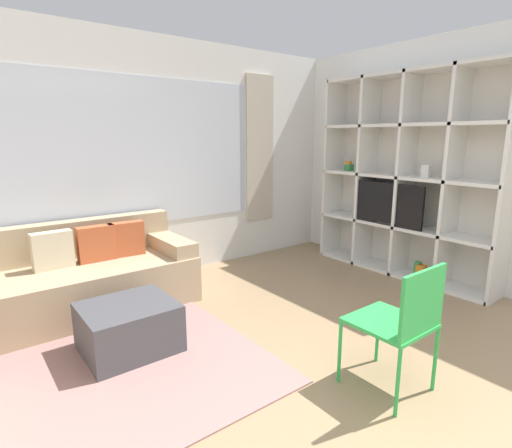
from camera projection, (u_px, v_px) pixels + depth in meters
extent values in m
cube|color=white|center=(140.00, 161.00, 4.41)|extent=(6.57, 0.07, 2.70)
cube|color=silver|center=(141.00, 152.00, 4.35)|extent=(2.95, 0.01, 1.60)
cube|color=beige|center=(260.00, 149.00, 5.33)|extent=(0.44, 0.03, 1.90)
cube|color=white|center=(418.00, 160.00, 4.71)|extent=(0.07, 4.55, 2.70)
cube|color=gray|center=(58.00, 387.00, 2.63)|extent=(2.74, 1.98, 0.01)
cube|color=silver|center=(415.00, 176.00, 4.72)|extent=(0.02, 2.18, 2.33)
cube|color=white|center=(510.00, 186.00, 3.76)|extent=(0.40, 0.04, 2.33)
cube|color=white|center=(453.00, 181.00, 4.18)|extent=(0.40, 0.04, 2.33)
cube|color=white|center=(406.00, 177.00, 4.60)|extent=(0.40, 0.04, 2.33)
cube|color=white|center=(367.00, 173.00, 5.03)|extent=(0.40, 0.04, 2.33)
cube|color=white|center=(334.00, 171.00, 5.45)|extent=(0.40, 0.04, 2.33)
cube|color=white|center=(398.00, 271.00, 4.85)|extent=(0.40, 2.18, 0.04)
cube|color=white|center=(402.00, 226.00, 4.73)|extent=(0.40, 2.18, 0.04)
cube|color=white|center=(406.00, 177.00, 4.60)|extent=(0.40, 2.18, 0.04)
cube|color=white|center=(410.00, 125.00, 4.48)|extent=(0.40, 2.18, 0.04)
cube|color=white|center=(414.00, 72.00, 4.36)|extent=(0.40, 2.18, 0.04)
cube|color=black|center=(388.00, 204.00, 4.65)|extent=(0.04, 0.87, 0.49)
cube|color=black|center=(388.00, 223.00, 4.71)|extent=(0.10, 0.24, 0.03)
cylinder|color=orange|center=(348.00, 166.00, 5.22)|extent=(0.08, 0.08, 0.12)
cube|color=orange|center=(421.00, 271.00, 4.58)|extent=(0.09, 0.09, 0.14)
cube|color=white|center=(384.00, 217.00, 4.88)|extent=(0.09, 0.09, 0.11)
cube|color=white|center=(427.00, 171.00, 4.37)|extent=(0.09, 0.09, 0.13)
cube|color=#388947|center=(349.00, 167.00, 5.21)|extent=(0.09, 0.09, 0.08)
cube|color=#388947|center=(417.00, 269.00, 4.62)|extent=(0.06, 0.06, 0.17)
cube|color=tan|center=(82.00, 289.00, 3.72)|extent=(2.03, 0.90, 0.45)
cube|color=tan|center=(68.00, 239.00, 3.91)|extent=(2.03, 0.18, 0.36)
cube|color=tan|center=(169.00, 243.00, 4.19)|extent=(0.24, 0.84, 0.14)
cube|color=beige|center=(53.00, 250.00, 3.58)|extent=(0.34, 0.13, 0.34)
cube|color=#C65B33|center=(96.00, 243.00, 3.81)|extent=(0.34, 0.12, 0.34)
cube|color=#C65B33|center=(126.00, 239.00, 3.98)|extent=(0.35, 0.14, 0.34)
cube|color=#47474C|center=(129.00, 328.00, 3.05)|extent=(0.67, 0.59, 0.38)
cylinder|color=green|center=(378.00, 333.00, 2.90)|extent=(0.02, 0.02, 0.44)
cylinder|color=green|center=(340.00, 352.00, 2.65)|extent=(0.02, 0.02, 0.44)
cylinder|color=green|center=(435.00, 359.00, 2.56)|extent=(0.02, 0.02, 0.44)
cylinder|color=green|center=(398.00, 383.00, 2.31)|extent=(0.02, 0.02, 0.44)
cube|color=green|center=(389.00, 323.00, 2.55)|extent=(0.44, 0.46, 0.02)
cube|color=green|center=(423.00, 302.00, 2.35)|extent=(0.44, 0.02, 0.40)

